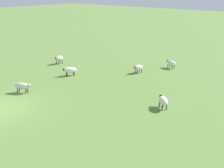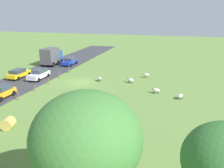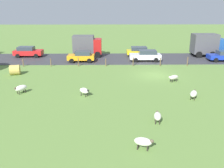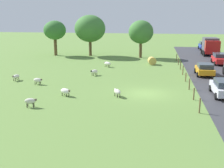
# 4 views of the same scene
# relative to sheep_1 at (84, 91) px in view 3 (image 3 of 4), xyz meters

# --- Properties ---
(ground_plane) EXTENTS (160.00, 160.00, 0.00)m
(ground_plane) POSITION_rel_sheep_1_xyz_m (6.77, -7.65, -0.50)
(ground_plane) COLOR olive
(road_strip) EXTENTS (8.00, 80.00, 0.06)m
(road_strip) POSITION_rel_sheep_1_xyz_m (15.88, -7.65, -0.47)
(road_strip) COLOR #38383D
(road_strip) RESTS_ON ground_plane
(sheep_1) EXTENTS (1.04, 1.09, 0.75)m
(sheep_1) POSITION_rel_sheep_1_xyz_m (0.00, 0.00, 0.00)
(sheep_1) COLOR white
(sheep_1) RESTS_ON ground_plane
(sheep_2) EXTENTS (0.99, 1.28, 0.74)m
(sheep_2) POSITION_rel_sheep_1_xyz_m (4.06, -9.12, -0.00)
(sheep_2) COLOR beige
(sheep_2) RESTS_ON ground_plane
(sheep_3) EXTENTS (1.11, 0.63, 0.73)m
(sheep_3) POSITION_rel_sheep_1_xyz_m (-5.27, -5.56, -0.02)
(sheep_3) COLOR silver
(sheep_3) RESTS_ON ground_plane
(sheep_4) EXTENTS (1.28, 1.15, 0.78)m
(sheep_4) POSITION_rel_sheep_1_xyz_m (0.77, 5.94, 0.01)
(sheep_4) COLOR white
(sheep_4) RESTS_ON ground_plane
(sheep_5) EXTENTS (0.76, 1.16, 0.72)m
(sheep_5) POSITION_rel_sheep_1_xyz_m (-8.51, -4.11, -0.02)
(sheep_5) COLOR silver
(sheep_5) RESTS_ON ground_plane
(sheep_6) EXTENTS (1.23, 1.01, 0.75)m
(sheep_6) POSITION_rel_sheep_1_xyz_m (-0.89, -9.57, -0.02)
(sheep_6) COLOR white
(sheep_6) RESTS_ON ground_plane
(hay_bale_0) EXTENTS (1.37, 1.32, 1.16)m
(hay_bale_0) POSITION_rel_sheep_1_xyz_m (7.16, 8.84, 0.08)
(hay_bale_0) COLOR tan
(hay_bale_0) RESTS_ON ground_plane
(fence_post_0) EXTENTS (0.12, 0.12, 1.26)m
(fence_post_0) POSITION_rel_sheep_1_xyz_m (11.14, -12.85, 0.13)
(fence_post_0) COLOR brown
(fence_post_0) RESTS_ON ground_plane
(fence_post_1) EXTENTS (0.12, 0.12, 1.15)m
(fence_post_1) POSITION_rel_sheep_1_xyz_m (11.14, -9.17, 0.08)
(fence_post_1) COLOR brown
(fence_post_1) RESTS_ON ground_plane
(fence_post_2) EXTENTS (0.12, 0.12, 1.18)m
(fence_post_2) POSITION_rel_sheep_1_xyz_m (11.14, -5.49, 0.10)
(fence_post_2) COLOR brown
(fence_post_2) RESTS_ON ground_plane
(fence_post_3) EXTENTS (0.12, 0.12, 1.04)m
(fence_post_3) POSITION_rel_sheep_1_xyz_m (11.14, -1.82, 0.03)
(fence_post_3) COLOR brown
(fence_post_3) RESTS_ON ground_plane
(fence_post_4) EXTENTS (0.12, 0.12, 1.20)m
(fence_post_4) POSITION_rel_sheep_1_xyz_m (11.14, 1.86, 0.10)
(fence_post_4) COLOR brown
(fence_post_4) RESTS_ON ground_plane
(fence_post_5) EXTENTS (0.12, 0.12, 1.08)m
(fence_post_5) POSITION_rel_sheep_1_xyz_m (11.14, 5.54, 0.04)
(fence_post_5) COLOR brown
(fence_post_5) RESTS_ON ground_plane
(fence_post_6) EXTENTS (0.12, 0.12, 1.05)m
(fence_post_6) POSITION_rel_sheep_1_xyz_m (11.14, 9.22, 0.03)
(fence_post_6) COLOR brown
(fence_post_6) RESTS_ON ground_plane
(truck_0) EXTENTS (2.63, 4.44, 3.29)m
(truck_0) POSITION_rel_sheep_1_xyz_m (17.56, 1.20, 1.31)
(truck_0) COLOR #B21919
(truck_0) RESTS_ON road_strip
(truck_2) EXTENTS (2.77, 4.96, 3.51)m
(truck_2) POSITION_rel_sheep_1_xyz_m (17.46, -17.89, 1.42)
(truck_2) COLOR #1E4C99
(truck_2) RESTS_ON road_strip
(car_0) EXTENTS (2.17, 3.81, 1.53)m
(car_0) POSITION_rel_sheep_1_xyz_m (13.79, 1.69, 0.36)
(car_0) COLOR orange
(car_0) RESTS_ON road_strip
(car_1) EXTENTS (2.04, 4.50, 1.48)m
(car_1) POSITION_rel_sheep_1_xyz_m (17.69, -7.30, 0.34)
(car_1) COLOR yellow
(car_1) RESTS_ON road_strip
(car_4) EXTENTS (2.05, 4.38, 1.51)m
(car_4) POSITION_rel_sheep_1_xyz_m (13.90, -19.06, 0.35)
(car_4) COLOR #1933B2
(car_4) RESTS_ON road_strip
(car_5) EXTENTS (2.10, 4.37, 1.60)m
(car_5) POSITION_rel_sheep_1_xyz_m (17.41, 10.54, 0.40)
(car_5) COLOR red
(car_5) RESTS_ON road_strip
(car_6) EXTENTS (1.98, 4.49, 1.59)m
(car_6) POSITION_rel_sheep_1_xyz_m (14.04, -7.62, 0.39)
(car_6) COLOR silver
(car_6) RESTS_ON road_strip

